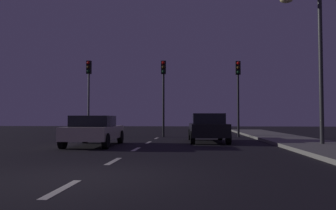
{
  "coord_description": "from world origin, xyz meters",
  "views": [
    {
      "loc": [
        2.28,
        -6.93,
        1.22
      ],
      "look_at": [
        0.72,
        13.99,
        2.08
      ],
      "focal_mm": 35.82,
      "sensor_mm": 36.0,
      "label": 1
    }
  ],
  "objects_px": {
    "traffic_signal_right": "(238,84)",
    "car_stopped_ahead": "(208,128)",
    "traffic_signal_left": "(89,84)",
    "street_lamp_right": "(314,54)",
    "traffic_signal_center": "(163,84)",
    "car_adjacent_lane": "(94,130)"
  },
  "relations": [
    {
      "from": "traffic_signal_right",
      "to": "street_lamp_right",
      "type": "xyz_separation_m",
      "value": [
        2.22,
        -7.73,
        0.47
      ]
    },
    {
      "from": "traffic_signal_left",
      "to": "traffic_signal_right",
      "type": "height_order",
      "value": "traffic_signal_left"
    },
    {
      "from": "traffic_signal_right",
      "to": "traffic_signal_center",
      "type": "bearing_deg",
      "value": 180.0
    },
    {
      "from": "traffic_signal_left",
      "to": "street_lamp_right",
      "type": "relative_size",
      "value": 0.79
    },
    {
      "from": "traffic_signal_center",
      "to": "car_adjacent_lane",
      "type": "height_order",
      "value": "traffic_signal_center"
    },
    {
      "from": "traffic_signal_center",
      "to": "traffic_signal_left",
      "type": "bearing_deg",
      "value": 180.0
    },
    {
      "from": "traffic_signal_left",
      "to": "traffic_signal_center",
      "type": "bearing_deg",
      "value": -0.0
    },
    {
      "from": "traffic_signal_center",
      "to": "car_adjacent_lane",
      "type": "distance_m",
      "value": 8.62
    },
    {
      "from": "car_adjacent_lane",
      "to": "street_lamp_right",
      "type": "distance_m",
      "value": 10.22
    },
    {
      "from": "traffic_signal_left",
      "to": "street_lamp_right",
      "type": "xyz_separation_m",
      "value": [
        12.41,
        -7.73,
        0.37
      ]
    },
    {
      "from": "traffic_signal_left",
      "to": "car_stopped_ahead",
      "type": "relative_size",
      "value": 1.2
    },
    {
      "from": "traffic_signal_center",
      "to": "car_stopped_ahead",
      "type": "bearing_deg",
      "value": -60.71
    },
    {
      "from": "traffic_signal_left",
      "to": "car_stopped_ahead",
      "type": "height_order",
      "value": "traffic_signal_left"
    },
    {
      "from": "traffic_signal_center",
      "to": "traffic_signal_right",
      "type": "bearing_deg",
      "value": -0.0
    },
    {
      "from": "traffic_signal_left",
      "to": "car_adjacent_lane",
      "type": "xyz_separation_m",
      "value": [
        2.74,
        -7.74,
        -2.94
      ]
    },
    {
      "from": "traffic_signal_center",
      "to": "car_adjacent_lane",
      "type": "bearing_deg",
      "value": -107.56
    },
    {
      "from": "car_adjacent_lane",
      "to": "traffic_signal_right",
      "type": "bearing_deg",
      "value": 46.07
    },
    {
      "from": "traffic_signal_left",
      "to": "car_adjacent_lane",
      "type": "height_order",
      "value": "traffic_signal_left"
    },
    {
      "from": "traffic_signal_left",
      "to": "car_adjacent_lane",
      "type": "relative_size",
      "value": 1.2
    },
    {
      "from": "traffic_signal_right",
      "to": "car_stopped_ahead",
      "type": "relative_size",
      "value": 1.16
    },
    {
      "from": "traffic_signal_center",
      "to": "street_lamp_right",
      "type": "bearing_deg",
      "value": -46.94
    },
    {
      "from": "traffic_signal_left",
      "to": "traffic_signal_right",
      "type": "xyz_separation_m",
      "value": [
        10.19,
        -0.0,
        -0.1
      ]
    }
  ]
}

